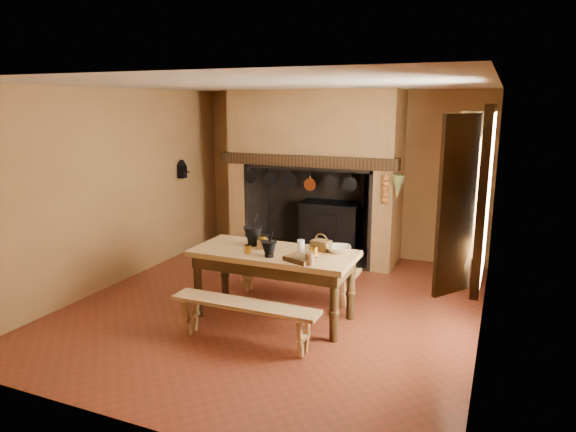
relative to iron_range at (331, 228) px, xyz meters
The scene contains 28 objects.
floor 2.50m from the iron_range, 89.02° to the right, with size 5.50×5.50×0.00m, color maroon.
ceiling 3.37m from the iron_range, 89.02° to the right, with size 5.50×5.50×0.00m, color silver.
back_wall 0.97m from the iron_range, 82.10° to the left, with size 5.00×0.02×2.80m, color #99663D.
wall_left 3.59m from the iron_range, 135.12° to the right, with size 0.02×5.50×2.80m, color #99663D.
wall_right 3.65m from the iron_range, 43.91° to the right, with size 0.02×5.50×2.80m, color #99663D.
wall_front 5.28m from the iron_range, 89.54° to the right, with size 5.00×0.02×2.80m, color #99663D.
chimney_breast 1.36m from the iron_range, 151.95° to the right, with size 2.95×0.96×2.80m.
iron_range is the anchor object (origin of this frame).
hearth_pans 1.10m from the iron_range, 167.25° to the right, with size 0.51×0.62×0.20m.
hanging_pans 1.12m from the iron_range, 115.02° to the right, with size 1.92×0.29×0.27m.
onion_string 1.49m from the iron_range, 32.25° to the right, with size 0.12×0.10×0.46m, color #AE5020, non-canonical shape.
herb_bunch 1.65m from the iron_range, 28.28° to the right, with size 0.20×0.20×0.35m, color brown.
window 3.91m from the iron_range, 49.98° to the right, with size 0.39×1.75×1.76m.
wall_coffee_mill 2.74m from the iron_range, 159.32° to the right, with size 0.23×0.16×0.31m.
work_table 2.80m from the iron_range, 86.20° to the right, with size 1.97×0.87×0.85m.
bench_front 3.55m from the iron_range, 87.02° to the right, with size 1.69×0.30×0.48m.
bench_back 2.11m from the iron_range, 84.97° to the right, with size 1.75×0.31×0.49m.
mortar_large 2.71m from the iron_range, 93.28° to the right, with size 0.23×0.23×0.40m.
mortar_small 3.07m from the iron_range, 85.50° to the right, with size 0.18×0.18×0.31m.
coffee_grinder 2.77m from the iron_range, 89.64° to the right, with size 0.18×0.15×0.19m.
brass_mug_a 3.01m from the iron_range, 91.11° to the right, with size 0.09×0.09×0.10m, color gold.
brass_mug_b 2.86m from the iron_range, 75.90° to the right, with size 0.09×0.09×0.10m, color gold.
mixing_bowl 2.72m from the iron_range, 70.13° to the right, with size 0.30×0.30×0.07m, color #C3B696.
stoneware_crock 3.24m from the iron_range, 76.08° to the right, with size 0.11×0.11×0.13m, color brown.
glass_jar 2.79m from the iron_range, 79.40° to the right, with size 0.09×0.09×0.15m, color beige.
wicker_basket 2.66m from the iron_range, 74.61° to the right, with size 0.25×0.20×0.21m.
wooden_tray 3.13m from the iron_range, 78.33° to the right, with size 0.33×0.23×0.06m, color #352311.
brass_cup 3.04m from the iron_range, 85.62° to the right, with size 0.13×0.13×0.10m, color gold.
Camera 1 is at (2.61, -5.71, 2.59)m, focal length 32.00 mm.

